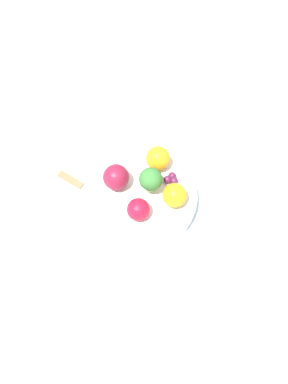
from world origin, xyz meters
The scene contains 11 objects.
ground_plane centered at (0.00, 0.00, 0.00)m, with size 6.00×6.00×0.00m, color gray.
table_surface centered at (0.00, 0.00, 0.01)m, with size 1.20×1.20×0.02m.
bowl centered at (0.00, 0.00, 0.04)m, with size 0.21×0.21×0.03m.
broccoli centered at (0.02, -0.01, 0.09)m, with size 0.05×0.05×0.06m.
apple_red centered at (-0.04, 0.01, 0.07)m, with size 0.04×0.04×0.04m.
apple_green centered at (0.02, 0.06, 0.08)m, with size 0.05×0.05×0.05m.
orange_front centered at (-0.01, -0.06, 0.08)m, with size 0.05×0.05×0.05m.
orange_back centered at (0.07, -0.02, 0.08)m, with size 0.05×0.05×0.05m.
grape_cluster centered at (0.04, -0.05, 0.06)m, with size 0.03×0.03×0.02m.
napkin centered at (0.22, -0.11, 0.02)m, with size 0.14×0.14×0.01m.
spoon centered at (0.03, 0.16, 0.02)m, with size 0.04×0.06×0.01m.
Camera 1 is at (-0.33, -0.03, 0.72)m, focal length 35.00 mm.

